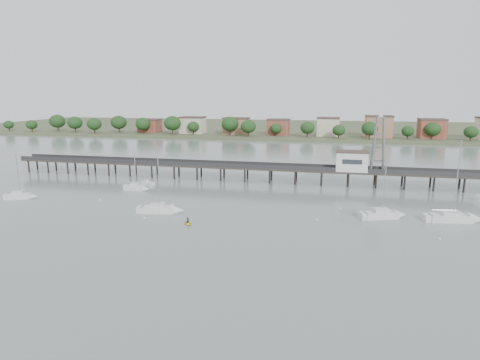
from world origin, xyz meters
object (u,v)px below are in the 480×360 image
object	(u,v)px
sailboat_d	(460,218)
sailboat_b	(138,188)
white_tender	(148,183)
yellow_dinghy	(188,224)
sailboat_c	(387,215)
pier	(258,168)
sailboat_f	(165,210)
lattice_tower	(379,145)
sailboat_a	(23,196)

from	to	relation	value
sailboat_d	sailboat_b	size ratio (longest dim) A/B	1.56
white_tender	yellow_dinghy	size ratio (longest dim) A/B	1.69
sailboat_c	white_tender	xyz separation A→B (m)	(-59.00, 17.20, -0.19)
sailboat_d	sailboat_c	bearing A→B (deg)	173.98
pier	sailboat_d	xyz separation A→B (m)	(43.99, -27.86, -3.17)
pier	sailboat_f	world-z (taller)	sailboat_f
pier	lattice_tower	size ratio (longest dim) A/B	9.68
pier	sailboat_f	distance (m)	37.23
sailboat_a	white_tender	xyz separation A→B (m)	(21.82, 20.03, -0.20)
sailboat_b	white_tender	bearing A→B (deg)	96.20
pier	sailboat_b	size ratio (longest dim) A/B	14.12
pier	sailboat_c	bearing A→B (deg)	-42.79
white_tender	sailboat_c	bearing A→B (deg)	7.31
pier	sailboat_c	world-z (taller)	sailboat_c
sailboat_b	lattice_tower	bearing A→B (deg)	18.96
pier	sailboat_b	world-z (taller)	sailboat_b
sailboat_a	yellow_dinghy	xyz separation A→B (m)	(43.94, -9.55, -0.65)
pier	sailboat_c	xyz separation A→B (m)	(30.75, -28.46, -3.16)
pier	sailboat_d	size ratio (longest dim) A/B	9.04
sailboat_f	white_tender	distance (m)	27.66
lattice_tower	yellow_dinghy	world-z (taller)	lattice_tower
sailboat_a	sailboat_f	size ratio (longest dim) A/B	0.77
sailboat_f	sailboat_a	bearing A→B (deg)	164.40
lattice_tower	sailboat_f	size ratio (longest dim) A/B	1.07
lattice_tower	sailboat_b	size ratio (longest dim) A/B	1.46
sailboat_c	pier	bearing A→B (deg)	116.54
lattice_tower	sailboat_d	xyz separation A→B (m)	(12.49, -27.86, -10.47)
pier	sailboat_f	size ratio (longest dim) A/B	10.38
sailboat_b	sailboat_a	bearing A→B (deg)	-146.03
pier	sailboat_c	size ratio (longest dim) A/B	10.46
sailboat_c	sailboat_d	bearing A→B (deg)	-18.06
yellow_dinghy	white_tender	bearing A→B (deg)	92.54
yellow_dinghy	sailboat_d	bearing A→B (deg)	-19.73
sailboat_a	white_tender	bearing A→B (deg)	21.92
pier	sailboat_a	bearing A→B (deg)	-148.01
lattice_tower	sailboat_d	world-z (taller)	lattice_tower
lattice_tower	sailboat_c	world-z (taller)	lattice_tower
sailboat_b	sailboat_c	size ratio (longest dim) A/B	0.74
sailboat_c	sailboat_f	size ratio (longest dim) A/B	0.99
pier	sailboat_b	xyz separation A→B (m)	(-27.83, -17.63, -3.14)
sailboat_d	sailboat_f	xyz separation A→B (m)	(-57.39, -6.73, 0.01)
sailboat_a	sailboat_b	bearing A→B (deg)	10.93
sailboat_d	yellow_dinghy	bearing A→B (deg)	-174.12
sailboat_f	yellow_dinghy	distance (m)	9.60
sailboat_c	yellow_dinghy	xyz separation A→B (m)	(-36.89, -12.38, -0.64)
sailboat_b	pier	bearing A→B (deg)	34.76
pier	sailboat_b	distance (m)	33.10
pier	lattice_tower	world-z (taller)	lattice_tower
sailboat_f	yellow_dinghy	size ratio (longest dim) A/B	6.03
lattice_tower	yellow_dinghy	distance (m)	56.64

